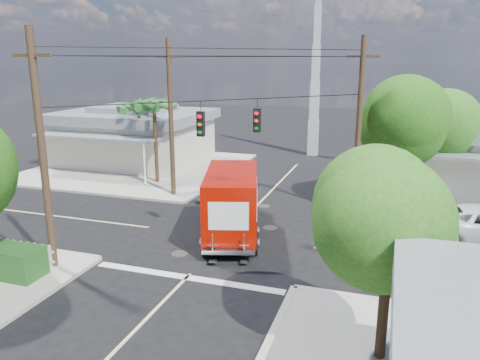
% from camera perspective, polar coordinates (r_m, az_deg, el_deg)
% --- Properties ---
extents(ground, '(120.00, 120.00, 0.00)m').
position_cam_1_polar(ground, '(21.51, -1.69, -6.96)').
color(ground, black).
rests_on(ground, ground).
extents(sidewalk_ne, '(14.12, 14.12, 0.14)m').
position_cam_1_polar(sidewalk_ne, '(30.94, 25.10, -1.50)').
color(sidewalk_ne, '#A39E93').
rests_on(sidewalk_ne, ground).
extents(sidewalk_nw, '(14.12, 14.12, 0.14)m').
position_cam_1_polar(sidewalk_nw, '(35.46, -12.27, 1.47)').
color(sidewalk_nw, '#A39E93').
rests_on(sidewalk_nw, ground).
extents(road_markings, '(32.00, 32.00, 0.01)m').
position_cam_1_polar(road_markings, '(20.23, -3.13, -8.39)').
color(road_markings, beige).
rests_on(road_markings, ground).
extents(building_nw, '(10.80, 10.20, 4.30)m').
position_cam_1_polar(building_nw, '(36.96, -12.72, 5.37)').
color(building_nw, beige).
rests_on(building_nw, sidewalk_nw).
extents(radio_tower, '(0.80, 0.80, 17.00)m').
position_cam_1_polar(radio_tower, '(39.38, 9.14, 11.09)').
color(radio_tower, silver).
rests_on(radio_tower, ground).
extents(tree_ne_front, '(4.21, 4.14, 6.66)m').
position_cam_1_polar(tree_ne_front, '(25.74, 19.04, 6.80)').
color(tree_ne_front, '#422D1C').
rests_on(tree_ne_front, sidewalk_ne).
extents(tree_ne_back, '(3.77, 3.66, 5.82)m').
position_cam_1_polar(tree_ne_back, '(28.15, 24.24, 5.72)').
color(tree_ne_back, '#422D1C').
rests_on(tree_ne_back, sidewalk_ne).
extents(tree_se, '(3.67, 3.54, 5.62)m').
position_cam_1_polar(tree_se, '(12.17, 17.98, -4.57)').
color(tree_se, '#422D1C').
rests_on(tree_se, sidewalk_se).
extents(palm_nw_front, '(3.01, 3.08, 5.59)m').
position_cam_1_polar(palm_nw_front, '(30.11, -10.44, 8.89)').
color(palm_nw_front, '#422D1C').
rests_on(palm_nw_front, sidewalk_nw).
extents(palm_nw_back, '(3.01, 3.08, 5.19)m').
position_cam_1_polar(palm_nw_back, '(32.43, -12.27, 8.52)').
color(palm_nw_back, '#422D1C').
rests_on(palm_nw_back, sidewalk_nw).
extents(utility_poles, '(12.00, 10.68, 9.00)m').
position_cam_1_polar(utility_poles, '(22.32, -4.21, 6.24)').
color(utility_poles, '#473321').
rests_on(utility_poles, ground).
extents(vending_boxes, '(1.90, 0.50, 1.10)m').
position_cam_1_polar(vending_boxes, '(26.01, 16.75, -2.15)').
color(vending_boxes, red).
rests_on(vending_boxes, sidewalk_ne).
extents(delivery_truck, '(4.04, 7.43, 3.09)m').
position_cam_1_polar(delivery_truck, '(21.45, -0.95, -2.58)').
color(delivery_truck, black).
rests_on(delivery_truck, ground).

